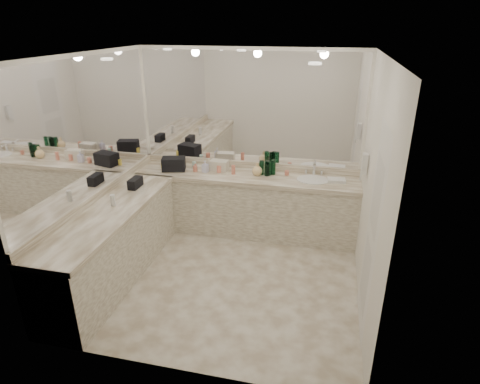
% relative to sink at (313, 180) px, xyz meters
% --- Properties ---
extents(floor, '(3.20, 3.20, 0.00)m').
position_rel_sink_xyz_m(floor, '(-0.95, -1.20, -0.90)').
color(floor, beige).
rests_on(floor, ground).
extents(ceiling, '(3.20, 3.20, 0.00)m').
position_rel_sink_xyz_m(ceiling, '(-0.95, -1.20, 1.71)').
color(ceiling, white).
rests_on(ceiling, floor).
extents(wall_back, '(3.20, 0.02, 2.60)m').
position_rel_sink_xyz_m(wall_back, '(-0.95, 0.30, 0.41)').
color(wall_back, white).
rests_on(wall_back, floor).
extents(wall_left, '(0.02, 3.00, 2.60)m').
position_rel_sink_xyz_m(wall_left, '(-2.55, -1.20, 0.41)').
color(wall_left, white).
rests_on(wall_left, floor).
extents(wall_right, '(0.02, 3.00, 2.60)m').
position_rel_sink_xyz_m(wall_right, '(0.65, -1.20, 0.41)').
color(wall_right, white).
rests_on(wall_right, floor).
extents(vanity_back_base, '(3.20, 0.60, 0.84)m').
position_rel_sink_xyz_m(vanity_back_base, '(-0.95, 0.00, -0.48)').
color(vanity_back_base, silver).
rests_on(vanity_back_base, floor).
extents(vanity_back_top, '(3.20, 0.64, 0.06)m').
position_rel_sink_xyz_m(vanity_back_top, '(-0.95, -0.01, -0.03)').
color(vanity_back_top, silver).
rests_on(vanity_back_top, vanity_back_base).
extents(vanity_left_base, '(0.60, 2.40, 0.84)m').
position_rel_sink_xyz_m(vanity_left_base, '(-2.25, -1.50, -0.48)').
color(vanity_left_base, silver).
rests_on(vanity_left_base, floor).
extents(vanity_left_top, '(0.64, 2.42, 0.06)m').
position_rel_sink_xyz_m(vanity_left_top, '(-2.24, -1.50, -0.03)').
color(vanity_left_top, silver).
rests_on(vanity_left_top, vanity_left_base).
extents(backsplash_back, '(3.20, 0.04, 0.10)m').
position_rel_sink_xyz_m(backsplash_back, '(-0.95, 0.28, 0.05)').
color(backsplash_back, silver).
rests_on(backsplash_back, vanity_back_top).
extents(backsplash_left, '(0.04, 3.00, 0.10)m').
position_rel_sink_xyz_m(backsplash_left, '(-2.53, -1.20, 0.05)').
color(backsplash_left, silver).
rests_on(backsplash_left, vanity_left_top).
extents(mirror_back, '(3.12, 0.01, 1.55)m').
position_rel_sink_xyz_m(mirror_back, '(-0.95, 0.29, 0.88)').
color(mirror_back, white).
rests_on(mirror_back, wall_back).
extents(mirror_left, '(0.01, 2.92, 1.55)m').
position_rel_sink_xyz_m(mirror_left, '(-2.54, -1.20, 0.88)').
color(mirror_left, white).
rests_on(mirror_left, wall_left).
extents(sink, '(0.44, 0.44, 0.03)m').
position_rel_sink_xyz_m(sink, '(0.00, 0.00, 0.00)').
color(sink, white).
rests_on(sink, vanity_back_top).
extents(faucet, '(0.24, 0.16, 0.14)m').
position_rel_sink_xyz_m(faucet, '(0.00, 0.21, 0.07)').
color(faucet, silver).
rests_on(faucet, vanity_back_top).
extents(wall_phone, '(0.06, 0.10, 0.24)m').
position_rel_sink_xyz_m(wall_phone, '(0.61, -0.50, 0.46)').
color(wall_phone, white).
rests_on(wall_phone, wall_right).
extents(door, '(0.02, 0.82, 2.10)m').
position_rel_sink_xyz_m(door, '(0.64, -1.70, 0.16)').
color(door, white).
rests_on(door, wall_right).
extents(black_toiletry_bag, '(0.37, 0.28, 0.19)m').
position_rel_sink_xyz_m(black_toiletry_bag, '(-2.00, -0.06, 0.10)').
color(black_toiletry_bag, black).
rests_on(black_toiletry_bag, vanity_back_top).
extents(black_bag_spill, '(0.11, 0.24, 0.13)m').
position_rel_sink_xyz_m(black_bag_spill, '(-2.25, -0.78, 0.07)').
color(black_bag_spill, black).
rests_on(black_bag_spill, vanity_left_top).
extents(cream_cosmetic_case, '(0.27, 0.18, 0.15)m').
position_rel_sink_xyz_m(cream_cosmetic_case, '(-1.36, 0.09, 0.08)').
color(cream_cosmetic_case, beige).
rests_on(cream_cosmetic_case, vanity_back_top).
extents(hand_towel, '(0.25, 0.18, 0.04)m').
position_rel_sink_xyz_m(hand_towel, '(0.32, 0.01, 0.02)').
color(hand_towel, white).
rests_on(hand_towel, vanity_back_top).
extents(lotion_left, '(0.06, 0.06, 0.14)m').
position_rel_sink_xyz_m(lotion_left, '(-2.25, -1.36, 0.07)').
color(lotion_left, white).
rests_on(lotion_left, vanity_left_top).
extents(soap_bottle_a, '(0.08, 0.08, 0.18)m').
position_rel_sink_xyz_m(soap_bottle_a, '(-1.51, 0.07, 0.10)').
color(soap_bottle_a, beige).
rests_on(soap_bottle_a, vanity_back_top).
extents(soap_bottle_b, '(0.09, 0.09, 0.17)m').
position_rel_sink_xyz_m(soap_bottle_b, '(-1.53, -0.02, 0.09)').
color(soap_bottle_b, silver).
rests_on(soap_bottle_b, vanity_back_top).
extents(soap_bottle_c, '(0.16, 0.16, 0.19)m').
position_rel_sink_xyz_m(soap_bottle_c, '(-0.78, 0.01, 0.10)').
color(soap_bottle_c, '#F9D28E').
rests_on(soap_bottle_c, vanity_back_top).
extents(green_bottle_0, '(0.07, 0.07, 0.22)m').
position_rel_sink_xyz_m(green_bottle_0, '(-0.56, 0.10, 0.11)').
color(green_bottle_0, '#0F4325').
rests_on(green_bottle_0, vanity_back_top).
extents(green_bottle_1, '(0.07, 0.07, 0.18)m').
position_rel_sink_xyz_m(green_bottle_1, '(-0.64, 0.03, 0.10)').
color(green_bottle_1, '#0F4325').
rests_on(green_bottle_1, vanity_back_top).
extents(green_bottle_2, '(0.07, 0.07, 0.20)m').
position_rel_sink_xyz_m(green_bottle_2, '(-0.73, 0.06, 0.11)').
color(green_bottle_2, '#0F4325').
rests_on(green_bottle_2, vanity_back_top).
extents(green_bottle_3, '(0.07, 0.07, 0.20)m').
position_rel_sink_xyz_m(green_bottle_3, '(-0.65, 0.08, 0.10)').
color(green_bottle_3, '#0F4325').
rests_on(green_bottle_3, vanity_back_top).
extents(green_bottle_4, '(0.06, 0.06, 0.20)m').
position_rel_sink_xyz_m(green_bottle_4, '(-0.62, 0.06, 0.11)').
color(green_bottle_4, '#0F4325').
rests_on(green_bottle_4, vanity_back_top).
extents(amenity_bottle_0, '(0.04, 0.04, 0.07)m').
position_rel_sink_xyz_m(amenity_bottle_0, '(-1.73, 0.11, 0.04)').
color(amenity_bottle_0, '#E57F66').
rests_on(amenity_bottle_0, vanity_back_top).
extents(amenity_bottle_1, '(0.06, 0.06, 0.08)m').
position_rel_sink_xyz_m(amenity_bottle_1, '(-1.68, -0.03, 0.05)').
color(amenity_bottle_1, '#E57F66').
rests_on(amenity_bottle_1, vanity_back_top).
extents(amenity_bottle_2, '(0.06, 0.06, 0.09)m').
position_rel_sink_xyz_m(amenity_bottle_2, '(-1.75, 0.12, 0.05)').
color(amenity_bottle_2, silver).
rests_on(amenity_bottle_2, vanity_back_top).
extents(amenity_bottle_3, '(0.06, 0.06, 0.13)m').
position_rel_sink_xyz_m(amenity_bottle_3, '(-1.12, -0.02, 0.07)').
color(amenity_bottle_3, '#E57F66').
rests_on(amenity_bottle_3, vanity_back_top).
extents(amenity_bottle_4, '(0.06, 0.06, 0.09)m').
position_rel_sink_xyz_m(amenity_bottle_4, '(-2.19, -0.02, 0.05)').
color(amenity_bottle_4, '#F2D84C').
rests_on(amenity_bottle_4, vanity_back_top).
extents(amenity_bottle_5, '(0.06, 0.06, 0.07)m').
position_rel_sink_xyz_m(amenity_bottle_5, '(-0.37, 0.11, 0.04)').
color(amenity_bottle_5, '#E57F66').
rests_on(amenity_bottle_5, vanity_back_top).
extents(amenity_bottle_6, '(0.06, 0.06, 0.10)m').
position_rel_sink_xyz_m(amenity_bottle_6, '(-1.34, 0.01, 0.05)').
color(amenity_bottle_6, '#E57F66').
rests_on(amenity_bottle_6, vanity_back_top).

